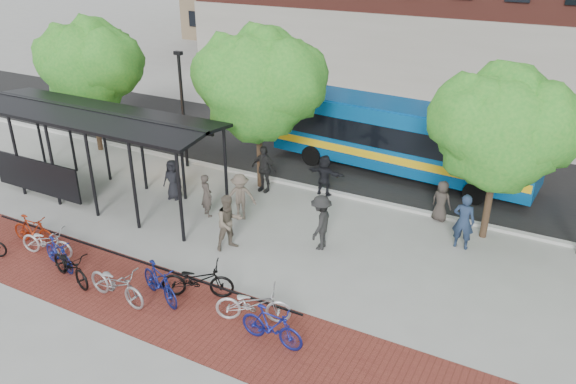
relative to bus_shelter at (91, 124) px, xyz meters
The scene contains 29 objects.
ground 8.68m from the bus_shelter, ahead, with size 160.00×160.00×0.00m, color #9E9E99.
asphalt_street 12.12m from the bus_shelter, 46.19° to the left, with size 160.00×8.00×0.01m, color black.
curb 9.74m from the bus_shelter, 28.84° to the left, with size 160.00×0.25×0.12m, color #B7B7B2.
brick_strip 8.19m from the bus_shelter, 36.40° to the right, with size 24.00×3.00×0.01m, color maroon.
bike_rack_rail 6.74m from the bus_shelter, 36.84° to the right, with size 12.00×0.05×0.95m, color black.
bus_shelter is the anchor object (origin of this frame).
tree_a 5.52m from the bus_shelter, 134.60° to the left, with size 4.90×4.00×6.18m.
tree_b 6.64m from the bus_shelter, 36.21° to the left, with size 5.15×4.20×6.47m.
tree_c 14.77m from the bus_shelter, 15.06° to the left, with size 4.66×3.80×5.92m.
lamp_post_left 4.24m from the bus_shelter, 74.47° to the left, with size 0.35×0.20×5.12m.
bus 12.53m from the bus_shelter, 38.43° to the left, with size 11.57×3.42×3.08m.
bike_1 4.69m from the bus_shelter, 78.13° to the right, with size 0.50×1.75×1.05m, color maroon.
bike_2 5.21m from the bus_shelter, 66.77° to the right, with size 0.68×1.94×1.02m, color #B9B9BC.
bike_3 5.87m from the bus_shelter, 58.89° to the right, with size 0.47×1.68×1.01m, color navy.
bike_4 6.59m from the bus_shelter, 53.38° to the right, with size 0.70×2.00×1.05m, color black.
bike_6 7.87m from the bus_shelter, 41.80° to the right, with size 0.75×2.14×1.13m, color gray.
bike_7 8.29m from the bus_shelter, 33.34° to the right, with size 0.54×1.90×1.14m, color navy.
bike_8 8.71m from the bus_shelter, 26.47° to the right, with size 0.74×2.12×1.11m, color black.
bike_10 10.56m from the bus_shelter, 22.52° to the right, with size 0.73×2.08×1.09m, color #BCBCBF.
bike_11 11.58m from the bus_shelter, 23.44° to the right, with size 0.51×1.81×1.09m, color navy.
pedestrian_0 3.68m from the bus_shelter, 22.96° to the left, with size 0.79×0.51×1.62m, color black.
pedestrian_1 5.25m from the bus_shelter, ahead, with size 0.60×0.40×1.65m, color #403933.
pedestrian_3 6.42m from the bus_shelter, ahead, with size 1.15×0.66×1.77m, color brown.
pedestrian_4 6.81m from the bus_shelter, 32.06° to the left, with size 1.14×0.47×1.94m, color black.
pedestrian_5 9.17m from the bus_shelter, 28.69° to the left, with size 1.56×0.50×1.68m, color black.
pedestrian_6 13.38m from the bus_shelter, 18.92° to the left, with size 0.76×0.49×1.55m, color #38312D.
pedestrian_7 14.00m from the bus_shelter, 11.13° to the left, with size 0.72×0.47×1.96m, color #1F2D48.
pedestrian_8 7.18m from the bus_shelter, ahead, with size 0.94×0.74×1.94m, color brown.
pedestrian_9 9.68m from the bus_shelter, ahead, with size 1.23×0.71×1.91m, color black.
Camera 1 is at (8.01, -14.90, 9.74)m, focal length 35.00 mm.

